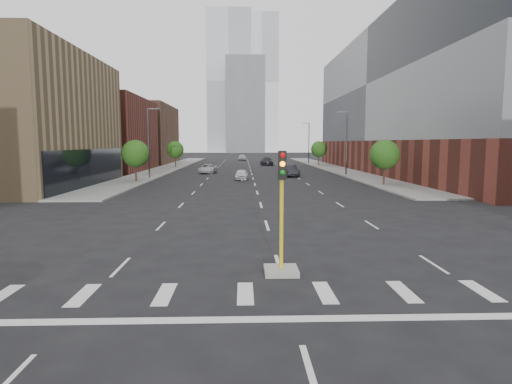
{
  "coord_description": "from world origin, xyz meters",
  "views": [
    {
      "loc": [
        -1.37,
        -5.88,
        4.67
      ],
      "look_at": [
        -0.78,
        12.92,
        2.5
      ],
      "focal_mm": 30.0,
      "sensor_mm": 36.0,
      "label": 1
    }
  ],
  "objects_px": {
    "car_mid_right": "(289,171)",
    "median_traffic_signal": "(281,247)",
    "car_distant": "(242,157)",
    "car_near_left": "(242,175)",
    "car_deep_right": "(267,161)",
    "car_far_left": "(208,169)"
  },
  "relations": [
    {
      "from": "car_mid_right",
      "to": "median_traffic_signal",
      "type": "bearing_deg",
      "value": -105.7
    },
    {
      "from": "median_traffic_signal",
      "to": "car_distant",
      "type": "distance_m",
      "value": 98.77
    },
    {
      "from": "median_traffic_signal",
      "to": "car_near_left",
      "type": "xyz_separation_m",
      "value": [
        -1.5,
        39.12,
        -0.3
      ]
    },
    {
      "from": "car_near_left",
      "to": "car_deep_right",
      "type": "distance_m",
      "value": 35.66
    },
    {
      "from": "median_traffic_signal",
      "to": "car_far_left",
      "type": "height_order",
      "value": "median_traffic_signal"
    },
    {
      "from": "car_far_left",
      "to": "car_distant",
      "type": "xyz_separation_m",
      "value": [
        5.23,
        47.71,
        0.14
      ]
    },
    {
      "from": "median_traffic_signal",
      "to": "car_distant",
      "type": "height_order",
      "value": "median_traffic_signal"
    },
    {
      "from": "car_distant",
      "to": "car_near_left",
      "type": "bearing_deg",
      "value": -87.51
    },
    {
      "from": "car_near_left",
      "to": "car_mid_right",
      "type": "height_order",
      "value": "car_mid_right"
    },
    {
      "from": "car_mid_right",
      "to": "car_far_left",
      "type": "height_order",
      "value": "car_mid_right"
    },
    {
      "from": "car_distant",
      "to": "median_traffic_signal",
      "type": "bearing_deg",
      "value": -86.63
    },
    {
      "from": "car_near_left",
      "to": "car_mid_right",
      "type": "distance_m",
      "value": 8.34
    },
    {
      "from": "car_near_left",
      "to": "car_distant",
      "type": "distance_m",
      "value": 59.65
    },
    {
      "from": "car_near_left",
      "to": "car_mid_right",
      "type": "bearing_deg",
      "value": 40.09
    },
    {
      "from": "car_near_left",
      "to": "car_deep_right",
      "type": "height_order",
      "value": "car_deep_right"
    },
    {
      "from": "median_traffic_signal",
      "to": "car_far_left",
      "type": "bearing_deg",
      "value": 97.48
    },
    {
      "from": "median_traffic_signal",
      "to": "car_far_left",
      "type": "distance_m",
      "value": 51.49
    },
    {
      "from": "median_traffic_signal",
      "to": "car_distant",
      "type": "relative_size",
      "value": 0.9
    },
    {
      "from": "car_near_left",
      "to": "car_distant",
      "type": "height_order",
      "value": "car_distant"
    },
    {
      "from": "car_mid_right",
      "to": "car_distant",
      "type": "height_order",
      "value": "car_distant"
    },
    {
      "from": "median_traffic_signal",
      "to": "car_mid_right",
      "type": "distance_m",
      "value": 44.46
    },
    {
      "from": "car_near_left",
      "to": "car_deep_right",
      "type": "xyz_separation_m",
      "value": [
        5.16,
        35.28,
        0.16
      ]
    }
  ]
}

